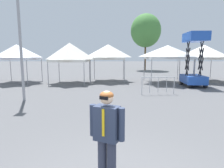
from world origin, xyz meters
TOP-DOWN VIEW (x-y plane):
  - canopy_tent_center at (-8.07, 13.67)m, footprint 3.20×3.20m
  - canopy_tent_far_left at (-3.53, 13.36)m, footprint 3.05×3.05m
  - canopy_tent_far_right at (-0.39, 14.69)m, footprint 3.06×3.06m
  - canopy_tent_behind_center at (4.59, 13.51)m, footprint 3.48×3.48m
  - canopy_tent_behind_right at (8.18, 14.66)m, footprint 3.71×3.71m
  - scissor_lift at (6.11, 11.73)m, footprint 1.55×2.39m
  - person_foreground at (-0.14, 0.14)m, footprint 0.60×0.39m
  - light_pole_opposite_side at (-4.68, 7.05)m, footprint 0.36×0.36m
  - tree_behind_tents_right at (5.06, 27.48)m, footprint 4.53×4.53m
  - crowd_barrier_near_person at (2.73, 8.58)m, footprint 2.09×0.29m

SIDE VIEW (x-z plane):
  - crowd_barrier_near_person at x=2.73m, z-range 0.22..1.29m
  - person_foreground at x=-0.14m, z-range 0.14..1.92m
  - scissor_lift at x=6.11m, z-range -0.79..3.21m
  - canopy_tent_far_left at x=-3.53m, z-range 0.90..4.26m
  - canopy_tent_behind_center at x=4.59m, z-range 1.01..4.17m
  - canopy_tent_center at x=-8.07m, z-range 0.98..4.21m
  - canopy_tent_behind_right at x=8.18m, z-range 0.99..4.23m
  - canopy_tent_far_right at x=-0.39m, z-range 0.98..4.27m
  - light_pole_opposite_side at x=-4.68m, z-range 0.55..7.83m
  - tree_behind_tents_right at x=5.06m, z-range 1.74..10.23m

